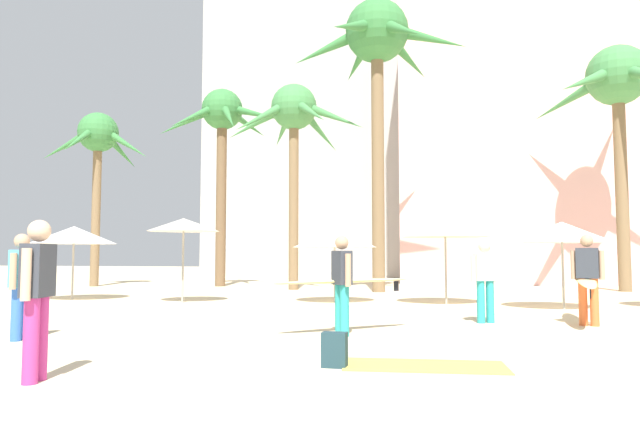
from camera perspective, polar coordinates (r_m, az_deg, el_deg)
The scene contains 19 objects.
hotel_pink at distance 34.00m, azimuth 22.77°, elevation 9.15°, with size 16.60×10.64×17.92m, color beige.
hotel_tower_gray at distance 42.97m, azimuth 0.30°, elevation 15.89°, with size 14.19×9.24×32.08m, color #A8A8A3.
palm_tree_far_left at distance 26.48m, azimuth -9.55°, elevation 8.45°, with size 6.00×5.60×8.73m.
palm_tree_left at distance 25.41m, azimuth 27.13°, elevation 10.81°, with size 6.63×7.32×9.37m.
palm_tree_center at distance 23.09m, azimuth 5.66°, elevation 15.87°, with size 6.76×6.30×11.06m.
palm_tree_right at distance 27.73m, azimuth -20.90°, elevation 6.36°, with size 5.28×5.22×7.66m.
palm_tree_far_right at distance 23.67m, azimuth -2.57°, elevation 9.05°, with size 6.08×5.27×8.21m.
cafe_umbrella_1 at distance 19.34m, azimuth -22.93°, elevation -1.95°, with size 2.53×2.53×2.23m.
cafe_umbrella_2 at distance 15.91m, azimuth 22.57°, elevation -1.69°, with size 2.40×2.40×2.19m.
cafe_umbrella_3 at distance 17.25m, azimuth -13.20°, elevation -1.09°, with size 2.06×2.06×2.42m.
cafe_umbrella_4 at distance 16.82m, azimuth 1.44°, elevation -2.43°, with size 2.42×2.42×2.11m.
cafe_umbrella_5 at distance 16.57m, azimuth 12.14°, elevation -1.40°, with size 2.48×2.48×2.36m.
beach_towel at distance 7.44m, azimuth 10.22°, elevation -14.45°, with size 1.96×0.85×0.01m, color #F4CC4C.
backpack at distance 7.24m, azimuth 1.45°, elevation -13.23°, with size 0.30×0.25×0.42m.
person_mid_left at distance 12.51m, azimuth 24.61°, elevation -5.62°, with size 0.76×3.13×1.75m.
person_near_right at distance 10.08m, azimuth 2.30°, elevation -6.58°, with size 2.28×2.06×1.69m.
person_mid_center at distance 12.21m, azimuth 15.84°, elevation -6.06°, with size 0.59×0.36×1.65m.
person_near_left at distance 10.54m, azimuth -27.24°, elevation -5.94°, with size 0.31×0.61×1.70m.
person_far_left at distance 7.03m, azimuth -25.92°, elevation -6.94°, with size 0.30×0.61×1.74m.
Camera 1 is at (1.45, -4.32, 1.35)m, focal length 32.72 mm.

